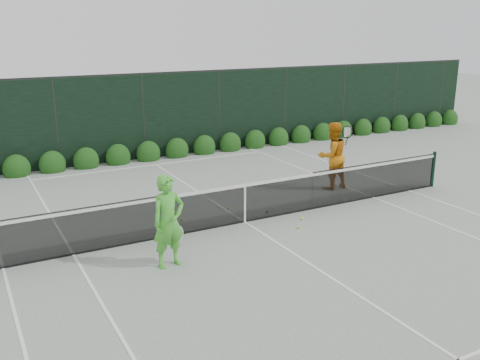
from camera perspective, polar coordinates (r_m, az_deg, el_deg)
ground at (r=13.15m, az=0.51°, el=-4.53°), size 80.00×80.00×0.00m
tennis_net at (r=12.96m, az=0.42°, el=-2.35°), size 12.90×0.10×1.07m
player_woman at (r=10.63m, az=-7.63°, el=-4.39°), size 0.75×0.55×1.88m
player_man at (r=15.82m, az=9.80°, el=2.56°), size 0.97×0.76×1.98m
court_lines at (r=13.15m, az=0.51°, el=-4.50°), size 11.03×23.83×0.01m
windscreen_fence at (r=10.49m, az=7.69°, el=-1.35°), size 32.00×21.07×3.06m
hedge_row at (r=19.39m, az=-9.75°, el=2.78°), size 31.66×0.65×0.94m
tennis_balls at (r=13.42m, az=1.64°, el=-3.94°), size 2.74×2.11×0.07m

